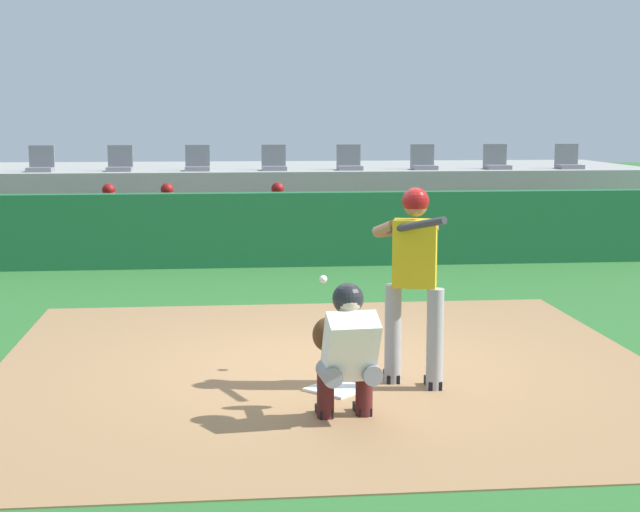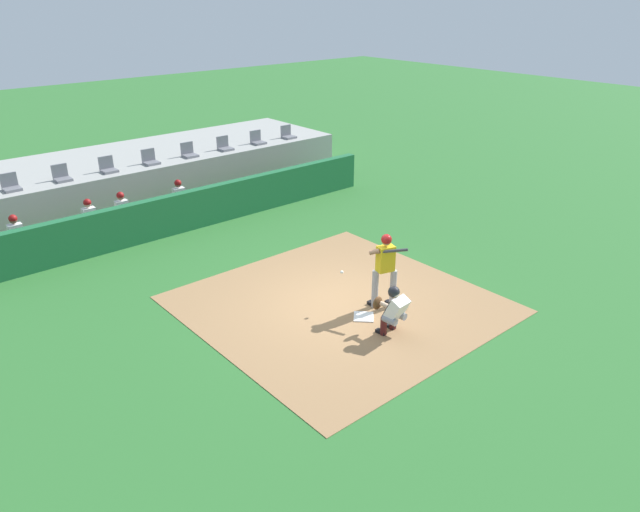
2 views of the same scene
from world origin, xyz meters
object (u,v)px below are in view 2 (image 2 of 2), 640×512
object	(u,v)px
stadium_seat_8	(288,134)
batter_at_plate	(385,266)
stadium_seat_3	(108,168)
stadium_seat_7	(257,140)
catcher_crouched	(392,309)
stadium_seat_4	(150,160)
dugout_player_1	(92,221)
home_plate	(364,317)
dugout_player_3	(181,200)
dugout_player_2	(124,213)
dugout_player_0	(18,238)
stadium_seat_6	(224,146)
stadium_seat_1	(11,185)
stadium_seat_2	(62,176)
stadium_seat_5	(189,153)

from	to	relation	value
stadium_seat_8	batter_at_plate	bearing A→B (deg)	-116.72
stadium_seat_3	stadium_seat_7	distance (m)	5.78
catcher_crouched	stadium_seat_8	xyz separation A→B (m)	(5.80, 11.04, 0.93)
stadium_seat_3	stadium_seat_4	size ratio (longest dim) A/B	1.00
catcher_crouched	dugout_player_1	world-z (taller)	dugout_player_1
stadium_seat_8	home_plate	bearing A→B (deg)	-119.58
home_plate	stadium_seat_4	xyz separation A→B (m)	(0.00, 10.18, 1.51)
dugout_player_3	dugout_player_2	bearing A→B (deg)	180.00
stadium_seat_3	dugout_player_0	bearing A→B (deg)	-149.25
stadium_seat_6	dugout_player_1	bearing A→B (deg)	-160.61
catcher_crouched	stadium_seat_1	world-z (taller)	stadium_seat_1
stadium_seat_6	batter_at_plate	bearing A→B (deg)	-102.27
batter_at_plate	catcher_crouched	world-z (taller)	batter_at_plate
stadium_seat_6	catcher_crouched	bearing A→B (deg)	-104.80
stadium_seat_7	home_plate	bearing A→B (deg)	-113.06
stadium_seat_3	stadium_seat_8	size ratio (longest dim) A/B	1.00
stadium_seat_8	stadium_seat_7	bearing A→B (deg)	180.00
stadium_seat_4	stadium_seat_8	distance (m)	5.78
catcher_crouched	dugout_player_0	bearing A→B (deg)	118.26
dugout_player_1	stadium_seat_3	size ratio (longest dim) A/B	2.71
dugout_player_1	dugout_player_2	size ratio (longest dim) A/B	1.00
stadium_seat_2	stadium_seat_6	size ratio (longest dim) A/B	1.00
home_plate	dugout_player_3	xyz separation A→B (m)	(-0.04, 8.14, 0.65)
dugout_player_2	stadium_seat_1	world-z (taller)	stadium_seat_1
batter_at_plate	dugout_player_0	size ratio (longest dim) A/B	1.39
batter_at_plate	dugout_player_0	world-z (taller)	batter_at_plate
batter_at_plate	stadium_seat_4	distance (m)	10.14
dugout_player_1	stadium_seat_8	distance (m)	8.95
stadium_seat_7	dugout_player_0	bearing A→B (deg)	-167.53
dugout_player_0	stadium_seat_7	size ratio (longest dim) A/B	2.71
dugout_player_2	stadium_seat_3	bearing A→B (deg)	76.92
dugout_player_1	stadium_seat_5	bearing A→B (deg)	25.14
dugout_player_1	stadium_seat_5	distance (m)	4.87
stadium_seat_1	dugout_player_0	bearing A→B (deg)	-104.64
stadium_seat_8	dugout_player_3	bearing A→B (deg)	-160.73
dugout_player_2	dugout_player_3	world-z (taller)	same
batter_at_plate	stadium_seat_8	xyz separation A→B (m)	(5.09, 10.11, 0.50)
batter_at_plate	stadium_seat_6	distance (m)	10.35
stadium_seat_8	dugout_player_1	bearing A→B (deg)	-166.79
batter_at_plate	stadium_seat_1	world-z (taller)	stadium_seat_1
dugout_player_2	stadium_seat_8	distance (m)	8.01
stadium_seat_2	stadium_seat_7	size ratio (longest dim) A/B	1.00
stadium_seat_3	stadium_seat_4	bearing A→B (deg)	0.00
dugout_player_2	stadium_seat_4	world-z (taller)	stadium_seat_4
dugout_player_3	stadium_seat_2	size ratio (longest dim) A/B	2.71
dugout_player_2	stadium_seat_5	size ratio (longest dim) A/B	2.71
dugout_player_2	stadium_seat_3	distance (m)	2.26
home_plate	dugout_player_2	xyz separation A→B (m)	(-1.92, 8.14, 0.65)
home_plate	stadium_seat_5	world-z (taller)	stadium_seat_5
home_plate	stadium_seat_1	size ratio (longest dim) A/B	0.92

